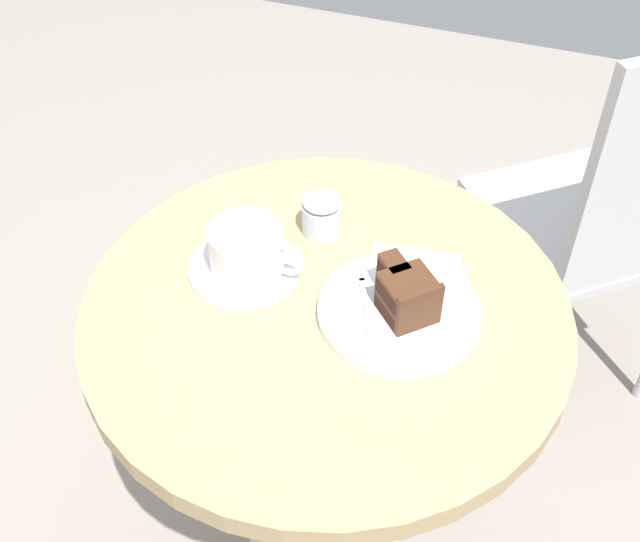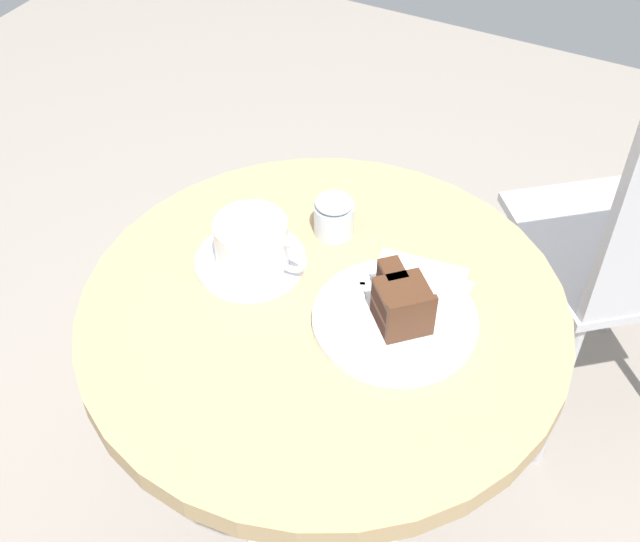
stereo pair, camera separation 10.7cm
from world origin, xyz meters
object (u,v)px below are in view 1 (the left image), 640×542
at_px(saucer, 245,268).
at_px(teaspoon, 275,275).
at_px(cake_slice, 406,294).
at_px(fork, 362,291).
at_px(cafe_chair, 622,209).
at_px(napkin, 410,285).
at_px(cake_plate, 399,312).
at_px(sugar_pot, 322,214).
at_px(coffee_cup, 248,249).

distance_m(saucer, teaspoon, 0.05).
bearing_deg(cake_slice, fork, 168.33).
relative_size(cake_slice, cafe_chair, 0.11).
bearing_deg(napkin, cake_plate, -89.00).
relative_size(cake_plate, fork, 1.66).
distance_m(teaspoon, cake_slice, 0.19).
relative_size(teaspoon, sugar_pot, 1.49).
bearing_deg(napkin, cake_slice, -82.44).
bearing_deg(saucer, cake_slice, -2.42).
xyz_separation_m(coffee_cup, sugar_pot, (0.07, 0.12, -0.01)).
relative_size(cake_plate, cafe_chair, 0.23).
height_order(cafe_chair, sugar_pot, cafe_chair).
height_order(cake_plate, sugar_pot, sugar_pot).
distance_m(cafe_chair, sugar_pot, 0.66).
bearing_deg(teaspoon, cafe_chair, 116.37).
distance_m(saucer, cake_plate, 0.23).
distance_m(teaspoon, cake_plate, 0.18).
distance_m(coffee_cup, cafe_chair, 0.78).
bearing_deg(cafe_chair, teaspoon, 10.28).
relative_size(coffee_cup, sugar_pot, 2.15).
xyz_separation_m(cake_plate, sugar_pot, (-0.15, 0.12, 0.03)).
relative_size(saucer, napkin, 0.98).
distance_m(saucer, napkin, 0.23).
bearing_deg(coffee_cup, sugar_pot, 60.98).
relative_size(napkin, cafe_chair, 0.17).
bearing_deg(sugar_pot, cake_plate, -39.06).
distance_m(coffee_cup, napkin, 0.23).
bearing_deg(cafe_chair, saucer, 7.33).
height_order(saucer, fork, fork).
height_order(saucer, napkin, saucer).
bearing_deg(coffee_cup, napkin, 13.25).
height_order(napkin, sugar_pot, sugar_pot).
relative_size(coffee_cup, teaspoon, 1.44).
height_order(fork, napkin, fork).
bearing_deg(saucer, cafe_chair, 46.92).
xyz_separation_m(saucer, cake_plate, (0.23, -0.01, 0.00)).
distance_m(coffee_cup, teaspoon, 0.05).
height_order(fork, sugar_pot, sugar_pot).
bearing_deg(teaspoon, napkin, 82.93).
bearing_deg(saucer, cake_plate, -2.24).
bearing_deg(fork, coffee_cup, 68.22).
xyz_separation_m(coffee_cup, napkin, (0.22, 0.05, -0.04)).
height_order(cake_plate, cake_slice, cake_slice).
bearing_deg(napkin, fork, -140.15).
relative_size(saucer, teaspoon, 1.65).
bearing_deg(fork, saucer, 67.19).
distance_m(saucer, sugar_pot, 0.14).
relative_size(coffee_cup, fork, 1.05).
height_order(coffee_cup, cake_plate, coffee_cup).
xyz_separation_m(cafe_chair, sugar_pot, (-0.44, -0.44, 0.21)).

